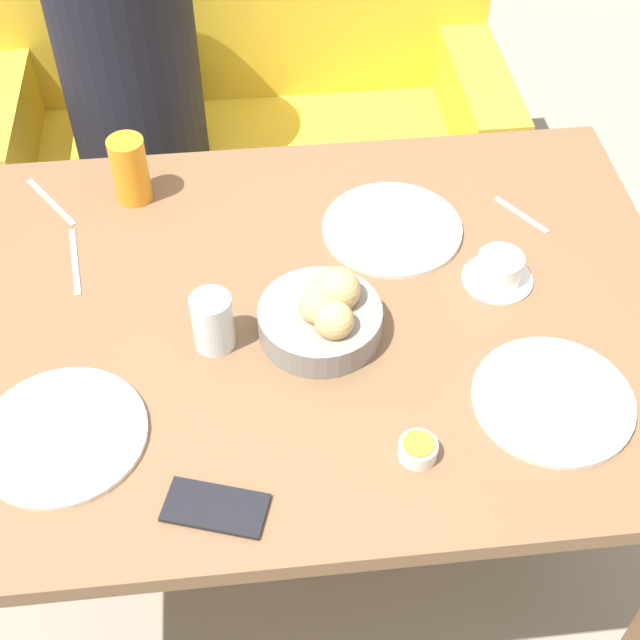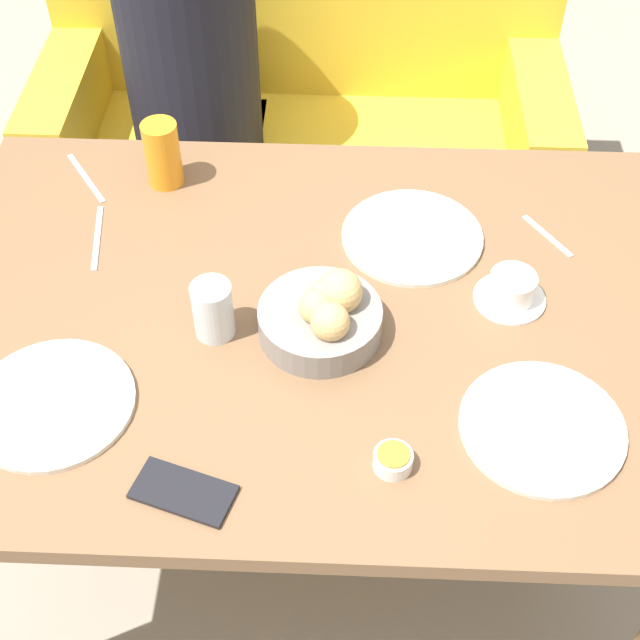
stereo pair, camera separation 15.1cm
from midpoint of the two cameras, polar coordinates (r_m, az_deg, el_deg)
ground_plane at (r=2.20m, az=1.44°, el=-13.35°), size 10.00×10.00×0.00m
dining_table at (r=1.64m, az=1.88°, el=-1.84°), size 1.36×0.97×0.77m
couch at (r=2.69m, az=0.55°, el=11.01°), size 1.42×0.70×0.87m
seated_person at (r=2.48m, az=-6.06°, el=12.61°), size 0.35×0.45×1.20m
bread_basket at (r=1.50m, az=3.09°, el=0.17°), size 0.21×0.21×0.12m
plate_near_left at (r=1.47m, az=-13.97°, el=-5.37°), size 0.27×0.27×0.01m
plate_near_right at (r=1.46m, az=16.95°, el=-6.76°), size 0.26×0.26×0.01m
plate_far_center at (r=1.71m, az=8.45°, el=5.18°), size 0.27×0.27×0.01m
juice_glass at (r=1.80m, az=-7.66°, el=10.39°), size 0.07×0.07×0.14m
water_tumbler at (r=1.50m, az=-4.02°, el=0.50°), size 0.07×0.07×0.11m
coffee_cup at (r=1.62m, az=14.79°, el=1.75°), size 0.13×0.13×0.06m
jam_bowl_honey at (r=1.37m, az=7.89°, el=-9.05°), size 0.06×0.06×0.03m
fork_silver at (r=1.88m, az=-12.53°, el=8.76°), size 0.11×0.15×0.00m
knife_silver at (r=1.73m, az=-11.67°, el=5.06°), size 0.04×0.18×0.00m
spoon_coffee at (r=1.78m, az=16.74°, el=5.06°), size 0.08×0.12×0.00m
cell_phone at (r=1.34m, az=-5.52°, el=-11.10°), size 0.17×0.12×0.01m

